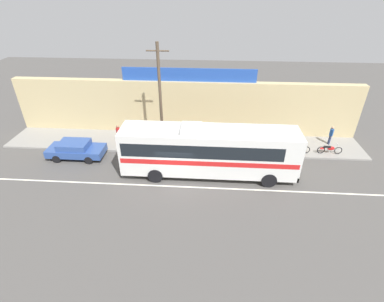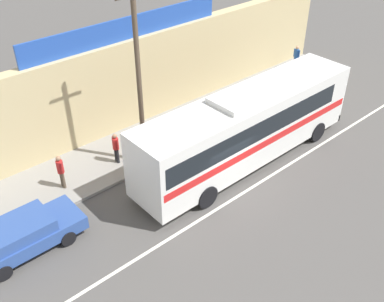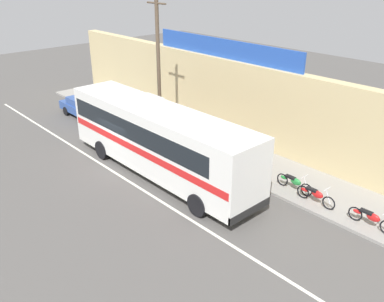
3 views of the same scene
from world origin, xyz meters
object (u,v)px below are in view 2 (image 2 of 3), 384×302
Objects in this scene: motorcycle_blue at (269,90)px; pedestrian_far_right at (60,169)px; utility_pole at (139,78)px; pedestrian_by_curb at (296,56)px; pedestrian_far_left at (116,146)px; parked_car at (24,234)px; motorcycle_purple at (310,73)px; motorcycle_orange at (286,85)px; intercity_bus at (246,125)px.

pedestrian_far_right is (-13.42, 0.37, 0.54)m from motorcycle_blue.
utility_pole reaches higher than pedestrian_far_right.
pedestrian_by_curb reaches higher than pedestrian_far_left.
parked_car is 3.60m from pedestrian_far_right.
motorcycle_purple and motorcycle_orange have the same top height.
pedestrian_far_left is at bearing 177.64° from motorcycle_purple.
pedestrian_far_right is (-17.81, -1.06, 0.02)m from pedestrian_by_curb.
parked_car reaches higher than motorcycle_blue.
motorcycle_orange is 1.15× the size of pedestrian_far_right.
pedestrian_far_right is (-7.57, 3.85, -0.96)m from intercity_bus.
pedestrian_far_right is at bearing -176.59° from pedestrian_by_curb.
pedestrian_far_left reaches higher than motorcycle_blue.
intercity_bus is 7.42× the size of pedestrian_by_curb.
parked_car is at bearing -157.79° from pedestrian_far_left.
pedestrian_by_curb is (0.56, 1.64, 0.52)m from motorcycle_purple.
pedestrian_by_curb is at bearing 4.01° from pedestrian_far_left.
utility_pole is 14.43m from pedestrian_by_curb.
pedestrian_by_curb is (10.24, 4.91, -0.98)m from intercity_bus.
utility_pole is 3.68m from pedestrian_far_left.
motorcycle_purple is at bearing -108.88° from pedestrian_by_curb.
pedestrian_far_right is at bearing 178.43° from motorcycle_blue.
motorcycle_orange is (7.17, 3.20, -1.50)m from intercity_bus.
motorcycle_blue is 13.44m from pedestrian_far_right.
intercity_bus is 8.00m from motorcycle_orange.
motorcycle_orange is 11.92m from pedestrian_far_left.
pedestrian_by_curb is at bearing 18.02° from motorcycle_blue.
pedestrian_far_left is (-1.05, 0.79, -3.44)m from utility_pole.
parked_car is 20.85m from pedestrian_by_curb.
motorcycle_purple is at bearing 0.83° from utility_pole.
motorcycle_blue is (-1.32, 0.28, 0.00)m from motorcycle_orange.
pedestrian_far_right is at bearing 177.50° from motorcycle_orange.
pedestrian_far_left reaches higher than parked_car.
motorcycle_blue is at bearing 6.74° from parked_car.
parked_car is (-10.34, 1.57, -1.33)m from intercity_bus.
motorcycle_orange is 1.22× the size of pedestrian_far_left.
parked_car is 2.67× the size of pedestrian_by_curb.
utility_pole is (-3.67, 3.07, 2.42)m from intercity_bus.
pedestrian_far_right is at bearing -179.75° from pedestrian_far_left.
pedestrian_by_curb reaches higher than motorcycle_orange.
motorcycle_blue is at bearing 168.16° from motorcycle_orange.
utility_pole is 4.39× the size of motorcycle_orange.
pedestrian_by_curb is at bearing 25.61° from intercity_bus.
utility_pole is 5.35× the size of pedestrian_far_left.
intercity_bus is 7.71× the size of pedestrian_far_left.
motorcycle_orange is at bearing -3.16° from pedestrian_far_left.
parked_car is 7.79m from utility_pole.
pedestrian_far_left is at bearing 22.21° from parked_car.
parked_car is 6.07m from pedestrian_far_left.
intercity_bus is at bearing -39.95° from utility_pole.
utility_pole is at bearing -179.17° from motorcycle_purple.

